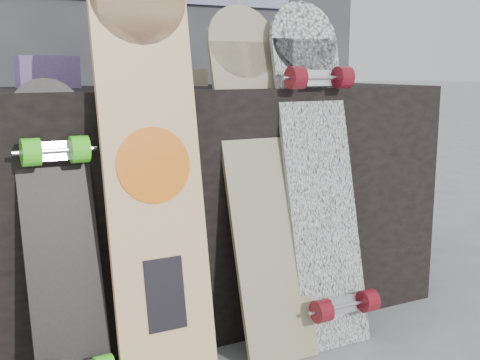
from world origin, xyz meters
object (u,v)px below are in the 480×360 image
skateboard_dark (62,241)px  longboard_cascadia (320,167)px  longboard_geisha (152,159)px  vendor_table (203,202)px  longboard_celtic (259,168)px

skateboard_dark → longboard_cascadia: bearing=0.8°
longboard_geisha → vendor_table: bearing=50.4°
longboard_geisha → longboard_celtic: bearing=11.0°
longboard_cascadia → skateboard_dark: 0.82m
longboard_celtic → longboard_cascadia: bearing=-9.7°
vendor_table → longboard_geisha: 0.55m
longboard_geisha → longboard_cascadia: (0.57, 0.04, -0.07)m
longboard_celtic → longboard_geisha: bearing=-169.0°
longboard_geisha → longboard_celtic: 0.38m
vendor_table → skateboard_dark: 0.67m
longboard_celtic → vendor_table: bearing=97.9°
longboard_geisha → skateboard_dark: (-0.24, 0.03, -0.20)m
longboard_geisha → skateboard_dark: size_ratio=1.41×
longboard_celtic → skateboard_dark: longboard_celtic is taller
longboard_geisha → skateboard_dark: 0.31m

